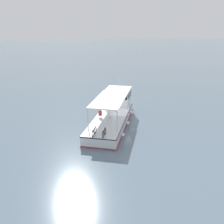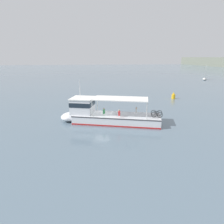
% 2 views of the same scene
% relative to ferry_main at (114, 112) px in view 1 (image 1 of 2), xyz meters
% --- Properties ---
extents(ground_plane, '(400.00, 400.00, 0.00)m').
position_rel_ferry_main_xyz_m(ground_plane, '(-0.80, -0.54, -1.02)').
color(ground_plane, slate).
extents(ferry_main, '(7.08, 13.02, 5.32)m').
position_rel_ferry_main_xyz_m(ferry_main, '(0.00, 0.00, 0.00)').
color(ferry_main, silver).
rests_on(ferry_main, ground).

